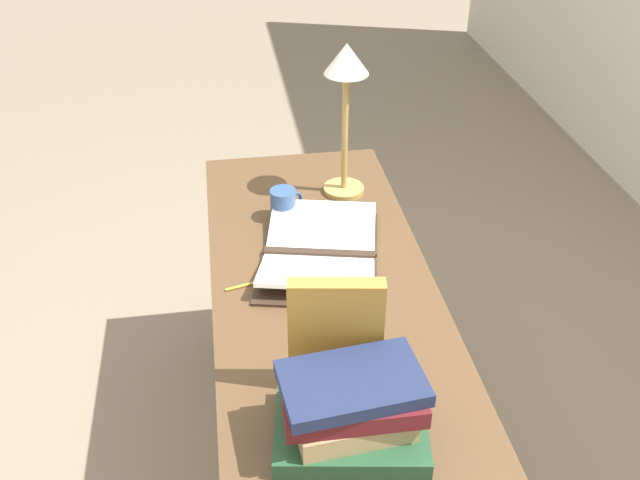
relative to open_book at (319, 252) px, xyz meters
The scene contains 8 objects.
ground_plane 0.77m from the open_book, ahead, with size 12.00×12.00×0.00m, color gray.
reading_desk 0.17m from the open_book, ahead, with size 1.36×0.56×0.75m.
open_book is the anchor object (origin of this frame).
book_stack_tall 0.60m from the open_book, ahead, with size 0.25×0.32×0.16m.
book_standing_upright 0.48m from the open_book, ahead, with size 0.07×0.19×0.27m.
reading_lamp 0.48m from the open_book, 159.23° to the left, with size 0.12×0.12×0.46m.
coffee_mug 0.22m from the open_book, 160.92° to the right, with size 0.07×0.10×0.09m.
pencil 0.20m from the open_book, 62.87° to the right, with size 0.04×0.15×0.01m.
Camera 1 is at (1.42, -0.22, 1.85)m, focal length 40.00 mm.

